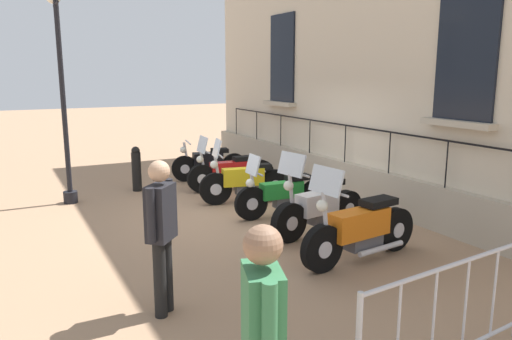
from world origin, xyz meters
TOP-DOWN VIEW (x-y plane):
  - ground_plane at (0.00, 0.00)m, footprint 60.00×60.00m
  - building_facade at (-2.67, -0.00)m, footprint 0.82×12.61m
  - motorcycle_black at (-0.41, -2.98)m, footprint 1.88×0.76m
  - motorcycle_red at (-0.43, -1.78)m, footprint 2.08×0.62m
  - motorcycle_yellow at (-0.20, -0.62)m, footprint 1.89×0.68m
  - motorcycle_green at (-0.41, 0.56)m, footprint 1.97×0.54m
  - motorcycle_white at (-0.39, 1.72)m, footprint 1.96×0.67m
  - motorcycle_orange at (-0.24, 2.98)m, footprint 2.12×0.70m
  - lamppost at (2.96, -2.27)m, footprint 0.31×1.01m
  - crowd_barrier at (0.78, 5.42)m, footprint 2.26×0.25m
  - bollard at (1.48, -2.68)m, footprint 0.21×0.21m
  - pedestrian_standing at (2.69, 3.19)m, footprint 0.41×0.41m

SIDE VIEW (x-z plane):
  - ground_plane at x=0.00m, z-range 0.00..0.00m
  - motorcycle_green at x=-0.41m, z-range -0.19..1.01m
  - motorcycle_red at x=-0.43m, z-range -0.22..1.04m
  - motorcycle_black at x=-0.41m, z-range -0.07..0.91m
  - motorcycle_white at x=-0.39m, z-range -0.28..1.14m
  - motorcycle_yellow at x=-0.20m, z-range -0.23..1.11m
  - motorcycle_orange at x=-0.24m, z-range -0.25..1.18m
  - bollard at x=1.48m, z-range 0.00..1.01m
  - crowd_barrier at x=0.78m, z-range 0.04..1.09m
  - pedestrian_standing at x=2.69m, z-range 0.12..1.85m
  - lamppost at x=2.96m, z-range 0.65..4.91m
  - building_facade at x=-2.67m, z-range -0.12..7.99m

